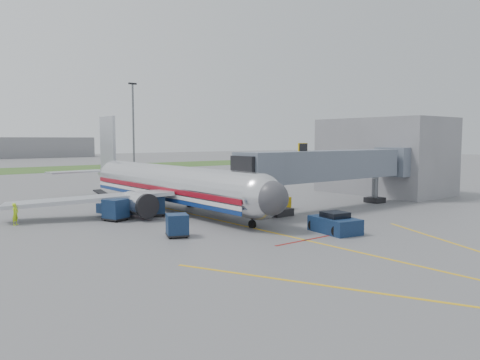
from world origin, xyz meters
TOP-DOWN VIEW (x-y plane):
  - ground at (0.00, 0.00)m, footprint 400.00×400.00m
  - grass_strip at (0.00, 90.00)m, footprint 300.00×25.00m
  - apron_markings at (0.00, -7.40)m, footprint 21.52×50.00m
  - airliner at (0.00, 15.25)m, footprint 32.10×35.67m
  - jet_bridge at (12.86, 5.00)m, footprint 25.30×4.00m
  - terminal at (30.00, 10.00)m, footprint 10.00×16.00m
  - light_mast_right at (25.00, 75.00)m, footprint 2.00×0.44m
  - pushback_tug at (3.81, -3.50)m, footprint 3.00×4.25m
  - baggage_cart_a at (-7.29, 12.32)m, footprint 2.32×2.32m
  - baggage_cart_b at (-3.26, 12.53)m, footprint 2.43×2.43m
  - baggage_cart_c at (-6.65, 2.79)m, footprint 2.06×2.06m
  - belt_loader at (-5.79, 16.04)m, footprint 2.52×4.75m
  - ground_power_cart at (9.21, 8.00)m, footprint 1.58×1.05m
  - ramp_worker at (-14.88, 15.50)m, footprint 0.80×0.81m

SIDE VIEW (x-z plane):
  - ground at x=0.00m, z-range 0.00..0.00m
  - apron_markings at x=0.00m, z-range 0.00..0.01m
  - grass_strip at x=0.00m, z-range 0.00..0.01m
  - belt_loader at x=-5.79m, z-range -0.56..1.68m
  - ground_power_cart at x=9.21m, z-range -0.01..1.25m
  - pushback_tug at x=3.81m, z-range -0.13..1.49m
  - baggage_cart_c at x=-6.65m, z-range 0.02..1.72m
  - ramp_worker at x=-14.88m, z-range 0.00..1.89m
  - baggage_cart_a at x=-7.29m, z-range 0.02..1.96m
  - baggage_cart_b at x=-3.26m, z-range 0.02..1.99m
  - airliner at x=0.00m, z-range -2.48..7.77m
  - jet_bridge at x=12.86m, z-range 1.02..7.92m
  - terminal at x=30.00m, z-range 0.00..10.00m
  - light_mast_right at x=25.00m, z-range 0.58..20.98m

